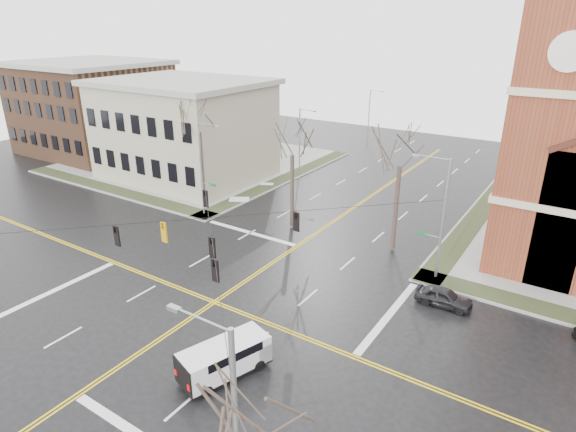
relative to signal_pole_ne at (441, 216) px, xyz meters
The scene contains 17 objects.
ground 16.88m from the signal_pole_ne, 134.55° to the right, with size 120.00×120.00×0.00m, color black.
sidewalks 16.86m from the signal_pole_ne, 134.55° to the right, with size 80.00×80.00×0.17m.
road_markings 16.88m from the signal_pole_ne, 134.55° to the right, with size 100.00×100.00×0.01m.
civic_building_a 34.39m from the signal_pole_ne, 165.69° to the left, with size 18.00×14.00×11.00m, color tan.
civic_building_b 54.36m from the signal_pole_ne, 168.86° to the left, with size 18.00×16.00×12.00m, color brown.
signal_pole_ne is the anchor object (origin of this frame).
signal_pole_nw 22.64m from the signal_pole_ne, behind, with size 2.75×0.22×9.00m.
signal_pole_se 23.00m from the signal_pole_ne, 90.00° to the right, with size 2.75×0.22×9.00m.
span_wires 16.19m from the signal_pole_ne, 134.55° to the right, with size 23.02×23.02×0.03m.
traffic_signals 16.63m from the signal_pole_ne, 132.94° to the right, with size 8.21×8.26×1.30m.
streetlight_north_a 27.48m from the signal_pole_ne, 143.10° to the left, with size 2.30×0.20×8.00m.
streetlight_north_b 42.61m from the signal_pole_ne, 121.05° to the left, with size 2.30×0.20×8.00m.
cargo_van 17.87m from the signal_pole_ne, 109.98° to the right, with size 3.42×5.30×1.89m.
parked_car_a 5.73m from the signal_pole_ne, 62.43° to the right, with size 1.50×3.72×1.27m, color black.
tree_nw_far 24.65m from the signal_pole_ne, behind, with size 4.00×4.00×11.33m.
tree_nw_near 14.23m from the signal_pole_ne, behind, with size 4.00×4.00×10.03m.
tree_ne 5.82m from the signal_pole_ne, 147.58° to the left, with size 4.00×4.00×10.64m.
Camera 1 is at (19.59, -20.64, 17.73)m, focal length 30.00 mm.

